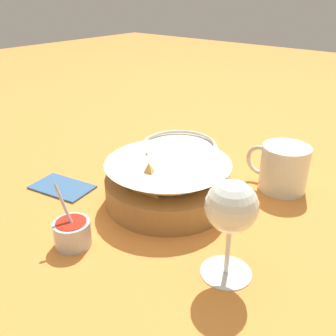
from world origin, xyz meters
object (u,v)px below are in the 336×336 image
(food_basket, at_px, (168,183))
(wine_glass, at_px, (231,210))
(beer_mug, at_px, (283,169))
(sauce_cup, at_px, (73,233))
(side_plate, at_px, (179,145))

(food_basket, xyz_separation_m, wine_glass, (-0.19, 0.10, 0.07))
(beer_mug, bearing_deg, wine_glass, 99.36)
(food_basket, distance_m, wine_glass, 0.23)
(sauce_cup, height_order, wine_glass, wine_glass)
(sauce_cup, height_order, beer_mug, sauce_cup)
(sauce_cup, bearing_deg, side_plate, -74.31)
(sauce_cup, distance_m, side_plate, 0.43)
(wine_glass, distance_m, beer_mug, 0.29)
(beer_mug, bearing_deg, food_basket, 51.51)
(wine_glass, xyz_separation_m, beer_mug, (0.05, -0.28, -0.06))
(side_plate, bearing_deg, sauce_cup, 105.69)
(food_basket, height_order, sauce_cup, sauce_cup)
(food_basket, distance_m, beer_mug, 0.23)
(wine_glass, bearing_deg, beer_mug, -80.64)
(sauce_cup, distance_m, wine_glass, 0.25)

